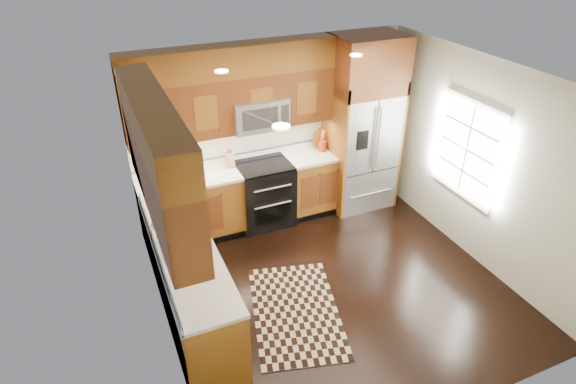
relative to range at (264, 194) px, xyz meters
name	(u,v)px	position (x,y,z in m)	size (l,w,h in m)	color
ground	(332,285)	(0.25, -1.67, -0.47)	(4.00, 4.00, 0.00)	black
wall_back	(271,130)	(0.25, 0.33, 0.83)	(4.00, 0.02, 2.60)	beige
wall_left	(155,237)	(-1.75, -1.67, 0.83)	(0.02, 4.00, 2.60)	beige
wall_right	(479,163)	(2.25, -1.67, 0.83)	(0.02, 4.00, 2.60)	beige
window	(468,149)	(2.23, -1.47, 0.93)	(0.04, 1.10, 1.30)	white
base_cabinets	(214,239)	(-0.98, -0.77, -0.02)	(2.85, 3.00, 0.90)	#945C1C
countertop	(219,201)	(-0.84, -0.65, 0.45)	(2.86, 3.01, 0.04)	beige
upper_cabinets	(205,115)	(-0.90, -0.58, 1.56)	(2.85, 3.00, 1.15)	brown
range	(264,194)	(0.00, 0.00, 0.00)	(0.76, 0.67, 0.95)	black
microwave	(259,113)	(0.00, 0.13, 1.19)	(0.76, 0.40, 0.42)	#B2B2B7
refrigerator	(363,125)	(1.55, -0.04, 0.83)	(0.98, 0.75, 2.60)	#B2B2B7
sink_faucet	(181,243)	(-1.48, -1.44, 0.52)	(0.54, 0.44, 0.37)	#B2B2B7
rug	(296,311)	(-0.35, -1.91, -0.46)	(0.97, 1.61, 0.01)	black
knife_block	(230,159)	(-0.44, 0.15, 0.57)	(0.10, 0.13, 0.25)	#B37957
utensil_crock	(322,144)	(0.96, 0.08, 0.58)	(0.15, 0.15, 0.33)	#982D12
cutting_board	(322,148)	(1.00, 0.17, 0.48)	(0.33, 0.33, 0.02)	brown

